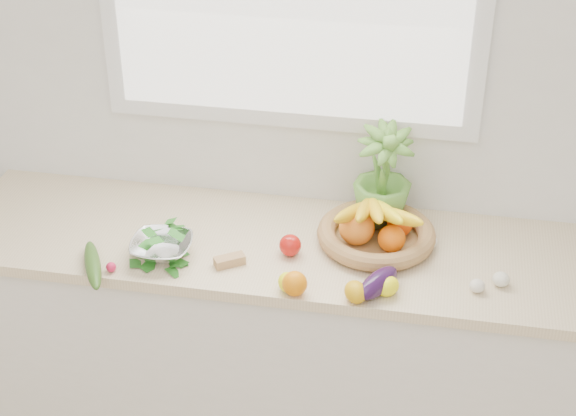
% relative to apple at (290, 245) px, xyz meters
% --- Properties ---
extents(back_wall, '(4.50, 0.02, 2.70)m').
position_rel_apple_xyz_m(back_wall, '(-0.07, 0.37, 0.41)').
color(back_wall, white).
rests_on(back_wall, ground).
extents(counter_cabinet, '(2.20, 0.58, 0.86)m').
position_rel_apple_xyz_m(counter_cabinet, '(-0.07, 0.07, -0.51)').
color(counter_cabinet, silver).
rests_on(counter_cabinet, ground).
extents(countertop, '(2.24, 0.62, 0.04)m').
position_rel_apple_xyz_m(countertop, '(-0.07, 0.07, -0.06)').
color(countertop, beige).
rests_on(countertop, counter_cabinet).
extents(orange_loose, '(0.10, 0.10, 0.08)m').
position_rel_apple_xyz_m(orange_loose, '(0.05, -0.21, 0.00)').
color(orange_loose, orange).
rests_on(orange_loose, countertop).
extents(lemon_a, '(0.10, 0.11, 0.07)m').
position_rel_apple_xyz_m(lemon_a, '(0.24, -0.21, -0.00)').
color(lemon_a, '#D4970B').
rests_on(lemon_a, countertop).
extents(lemon_b, '(0.10, 0.10, 0.06)m').
position_rel_apple_xyz_m(lemon_b, '(0.34, -0.16, -0.01)').
color(lemon_b, '#FFF60D').
rests_on(lemon_b, countertop).
extents(lemon_c, '(0.08, 0.09, 0.06)m').
position_rel_apple_xyz_m(lemon_c, '(0.03, -0.19, -0.01)').
color(lemon_c, '#F4F00D').
rests_on(lemon_c, countertop).
extents(apple, '(0.08, 0.08, 0.07)m').
position_rel_apple_xyz_m(apple, '(0.00, 0.00, 0.00)').
color(apple, red).
rests_on(apple, countertop).
extents(ginger, '(0.11, 0.09, 0.03)m').
position_rel_apple_xyz_m(ginger, '(-0.18, -0.09, -0.02)').
color(ginger, tan).
rests_on(ginger, countertop).
extents(garlic_a, '(0.07, 0.07, 0.05)m').
position_rel_apple_xyz_m(garlic_a, '(0.69, -0.05, -0.01)').
color(garlic_a, silver).
rests_on(garlic_a, countertop).
extents(garlic_b, '(0.07, 0.07, 0.05)m').
position_rel_apple_xyz_m(garlic_b, '(0.45, 0.13, -0.01)').
color(garlic_b, white).
rests_on(garlic_b, countertop).
extents(garlic_c, '(0.06, 0.06, 0.04)m').
position_rel_apple_xyz_m(garlic_c, '(0.61, -0.09, -0.02)').
color(garlic_c, beige).
rests_on(garlic_c, countertop).
extents(eggplant, '(0.15, 0.20, 0.07)m').
position_rel_apple_xyz_m(eggplant, '(0.31, -0.15, 0.00)').
color(eggplant, '#270E35').
rests_on(eggplant, countertop).
extents(cucumber, '(0.17, 0.27, 0.05)m').
position_rel_apple_xyz_m(cucumber, '(-0.61, -0.21, -0.01)').
color(cucumber, '#2B5017').
rests_on(cucumber, countertop).
extents(radish, '(0.04, 0.04, 0.03)m').
position_rel_apple_xyz_m(radish, '(-0.55, -0.20, -0.02)').
color(radish, '#D31A46').
rests_on(radish, countertop).
extents(potted_herb, '(0.25, 0.25, 0.36)m').
position_rel_apple_xyz_m(potted_herb, '(0.28, 0.26, 0.15)').
color(potted_herb, '#609C38').
rests_on(potted_herb, countertop).
extents(fruit_basket, '(0.48, 0.48, 0.19)m').
position_rel_apple_xyz_m(fruit_basket, '(0.27, 0.12, 0.02)').
color(fruit_basket, '#A97E4B').
rests_on(fruit_basket, countertop).
extents(colander_with_spinach, '(0.21, 0.21, 0.11)m').
position_rel_apple_xyz_m(colander_with_spinach, '(-0.41, -0.09, 0.02)').
color(colander_with_spinach, silver).
rests_on(colander_with_spinach, countertop).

